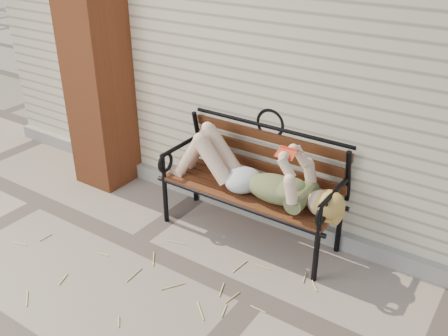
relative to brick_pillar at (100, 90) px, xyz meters
The scene contains 7 objects.
ground 2.62m from the brick_pillar, 18.06° to the right, with size 80.00×80.00×0.00m, color gray.
house_wall 3.26m from the brick_pillar, 44.37° to the left, with size 8.00×4.00×3.00m, color beige.
foundation_strip 2.49m from the brick_pillar, ahead, with size 8.00×0.10×0.15m, color #9B968C.
brick_pillar is the anchor object (origin of this frame).
garden_bench 1.85m from the brick_pillar, ahead, with size 1.71×0.68×1.11m.
reading_woman 1.86m from the brick_pillar, ahead, with size 1.61×0.37×0.51m.
straw_scatter 2.03m from the brick_pillar, 38.82° to the right, with size 3.02×1.79×0.01m.
Camera 1 is at (1.41, -2.52, 2.61)m, focal length 40.00 mm.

